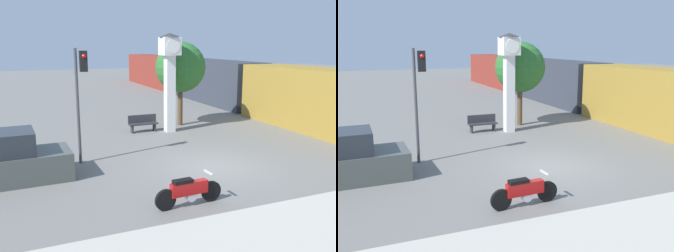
% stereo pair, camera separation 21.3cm
% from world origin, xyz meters
% --- Properties ---
extents(ground_plane, '(120.00, 120.00, 0.00)m').
position_xyz_m(ground_plane, '(0.00, 0.00, 0.00)').
color(ground_plane, slate).
extents(motorcycle, '(2.18, 0.47, 0.96)m').
position_xyz_m(motorcycle, '(-2.50, -2.94, 0.46)').
color(motorcycle, black).
rests_on(motorcycle, ground_plane).
extents(clock_tower, '(1.13, 1.13, 5.26)m').
position_xyz_m(clock_tower, '(0.74, 6.19, 3.45)').
color(clock_tower, white).
rests_on(clock_tower, ground_plane).
extents(freight_train, '(2.80, 38.21, 3.40)m').
position_xyz_m(freight_train, '(8.38, 15.40, 1.70)').
color(freight_train, olive).
rests_on(freight_train, ground_plane).
extents(traffic_light, '(0.50, 0.35, 4.55)m').
position_xyz_m(traffic_light, '(-4.62, 2.41, 3.11)').
color(traffic_light, '#47474C').
rests_on(traffic_light, ground_plane).
extents(street_tree, '(2.89, 2.89, 4.84)m').
position_xyz_m(street_tree, '(1.95, 7.50, 3.38)').
color(street_tree, brown).
rests_on(street_tree, ground_plane).
extents(bench, '(1.60, 0.44, 0.92)m').
position_xyz_m(bench, '(-0.65, 6.68, 0.49)').
color(bench, '#2D2D33').
rests_on(bench, ground_plane).
extents(parked_car, '(4.25, 1.92, 1.80)m').
position_xyz_m(parked_car, '(-7.46, 1.23, 0.75)').
color(parked_car, '#4C514C').
rests_on(parked_car, ground_plane).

